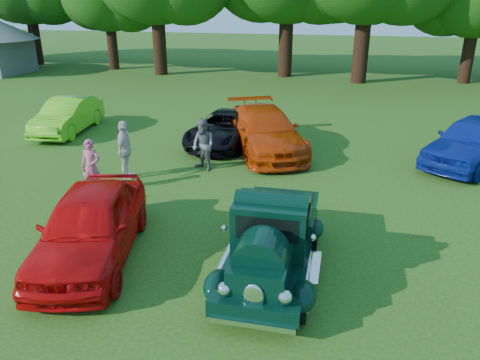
% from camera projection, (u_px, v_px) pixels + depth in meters
% --- Properties ---
extents(ground, '(120.00, 120.00, 0.00)m').
position_uv_depth(ground, '(223.00, 271.00, 9.45)').
color(ground, '#1F4E12').
rests_on(ground, ground).
extents(hero_pickup, '(1.95, 4.20, 1.64)m').
position_uv_depth(hero_pickup, '(272.00, 240.00, 9.17)').
color(hero_pickup, black).
rests_on(hero_pickup, ground).
extents(red_convertible, '(2.75, 4.69, 1.50)m').
position_uv_depth(red_convertible, '(90.00, 225.00, 9.68)').
color(red_convertible, '#C60808').
rests_on(red_convertible, ground).
extents(back_car_lime, '(1.86, 4.21, 1.35)m').
position_uv_depth(back_car_lime, '(68.00, 116.00, 18.69)').
color(back_car_lime, '#5AC61A').
rests_on(back_car_lime, ground).
extents(back_car_black, '(2.42, 4.48, 1.19)m').
position_uv_depth(back_car_black, '(225.00, 128.00, 17.21)').
color(back_car_black, black).
rests_on(back_car_black, ground).
extents(back_car_orange, '(4.02, 5.55, 1.49)m').
position_uv_depth(back_car_orange, '(265.00, 131.00, 16.39)').
color(back_car_orange, '#B83306').
rests_on(back_car_orange, ground).
extents(back_car_blue, '(4.08, 4.84, 1.56)m').
position_uv_depth(back_car_blue, '(473.00, 141.00, 15.09)').
color(back_car_blue, navy).
rests_on(back_car_blue, ground).
extents(spectator_pink, '(0.59, 0.42, 1.53)m').
position_uv_depth(spectator_pink, '(91.00, 166.00, 12.93)').
color(spectator_pink, '#C65178').
rests_on(spectator_pink, ground).
extents(spectator_grey, '(1.00, 0.94, 1.62)m').
position_uv_depth(spectator_grey, '(203.00, 145.00, 14.57)').
color(spectator_grey, slate).
rests_on(spectator_grey, ground).
extents(spectator_white, '(0.61, 1.10, 1.77)m').
position_uv_depth(spectator_white, '(125.00, 150.00, 13.88)').
color(spectator_white, beige).
rests_on(spectator_white, ground).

